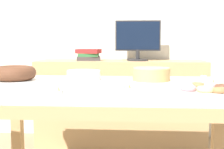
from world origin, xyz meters
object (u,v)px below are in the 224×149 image
book_stack (89,55)px  plate_stack (84,75)px  tealight_right_edge (130,89)px  tealight_near_front (214,84)px  cake_golden_bundt (14,74)px  pastry_platter (204,90)px  tealight_centre (204,76)px  tealight_near_cakes (59,92)px  computer_monitor (138,41)px  cake_chocolate_round (151,76)px

book_stack → plate_stack: bearing=-83.4°
tealight_right_edge → tealight_near_front: same height
cake_golden_bundt → pastry_platter: (1.04, -0.32, -0.03)m
tealight_centre → tealight_near_cakes: bearing=-138.7°
book_stack → plate_stack: book_stack is taller
book_stack → tealight_right_edge: size_ratio=6.02×
computer_monitor → tealight_near_cakes: computer_monitor is taller
book_stack → tealight_centre: size_ratio=6.02×
tealight_near_front → tealight_centre: bearing=85.7°
cake_chocolate_round → cake_golden_bundt: bearing=-177.5°
book_stack → tealight_centre: (0.90, -0.87, -0.11)m
book_stack → plate_stack: (0.12, -1.03, -0.09)m
book_stack → cake_chocolate_round: bearing=-64.6°
tealight_right_edge → plate_stack: bearing=124.1°
pastry_platter → tealight_centre: 0.63m
book_stack → tealight_centre: 1.25m
tealight_right_edge → tealight_near_front: size_ratio=1.00×
tealight_right_edge → tealight_near_cakes: same height
cake_golden_bundt → pastry_platter: 1.09m
tealight_right_edge → tealight_near_front: (0.45, 0.22, 0.00)m
plate_stack → tealight_centre: (0.78, 0.16, -0.02)m
pastry_platter → tealight_near_cakes: size_ratio=9.21×
cake_golden_bundt → tealight_right_edge: cake_golden_bundt is taller
book_stack → cake_chocolate_round: (0.54, -1.13, -0.08)m
pastry_platter → tealight_near_cakes: bearing=-172.3°
tealight_near_cakes → tealight_centre: 1.07m
cake_golden_bundt → book_stack: bearing=76.7°
tealight_centre → tealight_near_front: bearing=-94.3°
tealight_near_cakes → cake_chocolate_round: bearing=45.1°
cake_chocolate_round → tealight_near_front: cake_chocolate_round is taller
cake_chocolate_round → tealight_near_front: 0.35m
book_stack → tealight_near_cakes: (0.09, -1.58, -0.11)m
computer_monitor → book_stack: 0.49m
tealight_near_front → tealight_near_cakes: bearing=-156.5°
cake_golden_bundt → tealight_near_cakes: 0.55m
computer_monitor → pastry_platter: 1.53m
tealight_near_cakes → tealight_centre: same height
plate_stack → tealight_near_front: 0.78m
tealight_near_front → cake_chocolate_round: bearing=162.0°
cake_golden_bundt → tealight_centre: 1.21m
cake_chocolate_round → plate_stack: bearing=165.8°
computer_monitor → tealight_near_front: (0.40, -1.24, -0.24)m
tealight_near_front → tealight_centre: same height
plate_stack → tealight_near_front: plate_stack is taller
computer_monitor → cake_golden_bundt: bearing=-122.5°
book_stack → tealight_centre: book_stack is taller
cake_chocolate_round → tealight_near_front: (0.33, -0.11, -0.03)m
computer_monitor → tealight_near_front: computer_monitor is taller
cake_golden_bundt → cake_chocolate_round: bearing=2.5°
book_stack → tealight_right_edge: (0.41, -1.46, -0.11)m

